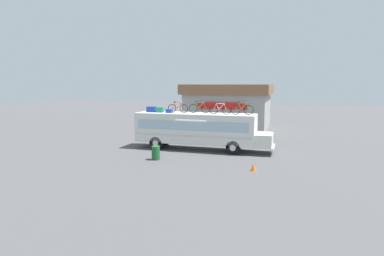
{
  "coord_description": "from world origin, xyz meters",
  "views": [
    {
      "loc": [
        7.36,
        -24.28,
        5.16
      ],
      "look_at": [
        -0.26,
        0.0,
        1.7
      ],
      "focal_mm": 30.36,
      "sensor_mm": 36.0,
      "label": 1
    }
  ],
  "objects_px": {
    "rooftop_bicycle_2": "(199,108)",
    "rooftop_bicycle_4": "(242,109)",
    "luggage_bag_1": "(152,109)",
    "rooftop_bicycle_3": "(220,109)",
    "luggage_bag_3": "(169,111)",
    "bus": "(198,129)",
    "luggage_bag_2": "(160,110)",
    "trash_bin": "(156,153)",
    "traffic_cone": "(253,167)",
    "rooftop_bicycle_1": "(178,108)"
  },
  "relations": [
    {
      "from": "bus",
      "to": "trash_bin",
      "type": "xyz_separation_m",
      "value": [
        -1.8,
        -4.23,
        -1.18
      ]
    },
    {
      "from": "rooftop_bicycle_4",
      "to": "rooftop_bicycle_1",
      "type": "bearing_deg",
      "value": 178.67
    },
    {
      "from": "rooftop_bicycle_1",
      "to": "traffic_cone",
      "type": "relative_size",
      "value": 3.58
    },
    {
      "from": "luggage_bag_1",
      "to": "trash_bin",
      "type": "height_order",
      "value": "luggage_bag_1"
    },
    {
      "from": "luggage_bag_2",
      "to": "rooftop_bicycle_3",
      "type": "bearing_deg",
      "value": -2.8
    },
    {
      "from": "luggage_bag_3",
      "to": "rooftop_bicycle_4",
      "type": "bearing_deg",
      "value": 0.75
    },
    {
      "from": "rooftop_bicycle_1",
      "to": "rooftop_bicycle_3",
      "type": "relative_size",
      "value": 1.0
    },
    {
      "from": "luggage_bag_2",
      "to": "traffic_cone",
      "type": "bearing_deg",
      "value": -32.24
    },
    {
      "from": "luggage_bag_3",
      "to": "rooftop_bicycle_2",
      "type": "height_order",
      "value": "rooftop_bicycle_2"
    },
    {
      "from": "luggage_bag_1",
      "to": "rooftop_bicycle_3",
      "type": "distance_m",
      "value": 5.84
    },
    {
      "from": "bus",
      "to": "traffic_cone",
      "type": "bearing_deg",
      "value": -46.16
    },
    {
      "from": "luggage_bag_1",
      "to": "trash_bin",
      "type": "distance_m",
      "value": 5.57
    },
    {
      "from": "luggage_bag_3",
      "to": "rooftop_bicycle_2",
      "type": "xyz_separation_m",
      "value": [
        2.36,
        0.51,
        0.24
      ]
    },
    {
      "from": "luggage_bag_1",
      "to": "rooftop_bicycle_4",
      "type": "height_order",
      "value": "rooftop_bicycle_4"
    },
    {
      "from": "rooftop_bicycle_4",
      "to": "trash_bin",
      "type": "relative_size",
      "value": 1.81
    },
    {
      "from": "bus",
      "to": "traffic_cone",
      "type": "xyz_separation_m",
      "value": [
        4.95,
        -5.16,
        -1.42
      ]
    },
    {
      "from": "traffic_cone",
      "to": "rooftop_bicycle_1",
      "type": "bearing_deg",
      "value": 142.11
    },
    {
      "from": "luggage_bag_1",
      "to": "luggage_bag_3",
      "type": "relative_size",
      "value": 1.45
    },
    {
      "from": "rooftop_bicycle_2",
      "to": "trash_bin",
      "type": "height_order",
      "value": "rooftop_bicycle_2"
    },
    {
      "from": "bus",
      "to": "luggage_bag_2",
      "type": "height_order",
      "value": "luggage_bag_2"
    },
    {
      "from": "bus",
      "to": "luggage_bag_3",
      "type": "bearing_deg",
      "value": -176.1
    },
    {
      "from": "luggage_bag_2",
      "to": "rooftop_bicycle_3",
      "type": "xyz_separation_m",
      "value": [
        5.01,
        -0.24,
        0.16
      ]
    },
    {
      "from": "bus",
      "to": "rooftop_bicycle_4",
      "type": "xyz_separation_m",
      "value": [
        3.43,
        -0.09,
        1.62
      ]
    },
    {
      "from": "rooftop_bicycle_1",
      "to": "rooftop_bicycle_2",
      "type": "height_order",
      "value": "rooftop_bicycle_2"
    },
    {
      "from": "luggage_bag_1",
      "to": "traffic_cone",
      "type": "relative_size",
      "value": 1.49
    },
    {
      "from": "rooftop_bicycle_1",
      "to": "trash_bin",
      "type": "distance_m",
      "value": 5.09
    },
    {
      "from": "luggage_bag_1",
      "to": "rooftop_bicycle_3",
      "type": "xyz_separation_m",
      "value": [
        5.83,
        -0.37,
        0.15
      ]
    },
    {
      "from": "traffic_cone",
      "to": "bus",
      "type": "bearing_deg",
      "value": 133.84
    },
    {
      "from": "rooftop_bicycle_4",
      "to": "traffic_cone",
      "type": "relative_size",
      "value": 3.63
    },
    {
      "from": "luggage_bag_3",
      "to": "trash_bin",
      "type": "relative_size",
      "value": 0.51
    },
    {
      "from": "rooftop_bicycle_1",
      "to": "rooftop_bicycle_4",
      "type": "xyz_separation_m",
      "value": [
        5.15,
        -0.12,
        0.02
      ]
    },
    {
      "from": "luggage_bag_2",
      "to": "rooftop_bicycle_1",
      "type": "bearing_deg",
      "value": 1.15
    },
    {
      "from": "bus",
      "to": "trash_bin",
      "type": "distance_m",
      "value": 4.75
    },
    {
      "from": "rooftop_bicycle_2",
      "to": "traffic_cone",
      "type": "relative_size",
      "value": 3.68
    },
    {
      "from": "luggage_bag_3",
      "to": "rooftop_bicycle_3",
      "type": "xyz_separation_m",
      "value": [
        4.16,
        -0.08,
        0.23
      ]
    },
    {
      "from": "luggage_bag_1",
      "to": "luggage_bag_3",
      "type": "xyz_separation_m",
      "value": [
        1.67,
        -0.29,
        -0.08
      ]
    },
    {
      "from": "luggage_bag_1",
      "to": "trash_bin",
      "type": "xyz_separation_m",
      "value": [
        2.25,
        -4.37,
        -2.63
      ]
    },
    {
      "from": "rooftop_bicycle_2",
      "to": "rooftop_bicycle_4",
      "type": "bearing_deg",
      "value": -7.21
    },
    {
      "from": "trash_bin",
      "to": "traffic_cone",
      "type": "bearing_deg",
      "value": -7.79
    },
    {
      "from": "rooftop_bicycle_4",
      "to": "rooftop_bicycle_2",
      "type": "bearing_deg",
      "value": 172.79
    },
    {
      "from": "rooftop_bicycle_2",
      "to": "traffic_cone",
      "type": "height_order",
      "value": "rooftop_bicycle_2"
    },
    {
      "from": "rooftop_bicycle_2",
      "to": "rooftop_bicycle_4",
      "type": "relative_size",
      "value": 1.01
    },
    {
      "from": "rooftop_bicycle_4",
      "to": "traffic_cone",
      "type": "bearing_deg",
      "value": -73.3
    },
    {
      "from": "luggage_bag_2",
      "to": "rooftop_bicycle_3",
      "type": "distance_m",
      "value": 5.01
    },
    {
      "from": "rooftop_bicycle_1",
      "to": "rooftop_bicycle_4",
      "type": "relative_size",
      "value": 0.99
    },
    {
      "from": "rooftop_bicycle_1",
      "to": "traffic_cone",
      "type": "distance_m",
      "value": 8.97
    },
    {
      "from": "luggage_bag_1",
      "to": "rooftop_bicycle_3",
      "type": "bearing_deg",
      "value": -3.67
    },
    {
      "from": "luggage_bag_3",
      "to": "rooftop_bicycle_4",
      "type": "xyz_separation_m",
      "value": [
        5.81,
        0.08,
        0.26
      ]
    },
    {
      "from": "bus",
      "to": "rooftop_bicycle_2",
      "type": "relative_size",
      "value": 6.29
    },
    {
      "from": "bus",
      "to": "luggage_bag_2",
      "type": "distance_m",
      "value": 3.53
    }
  ]
}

